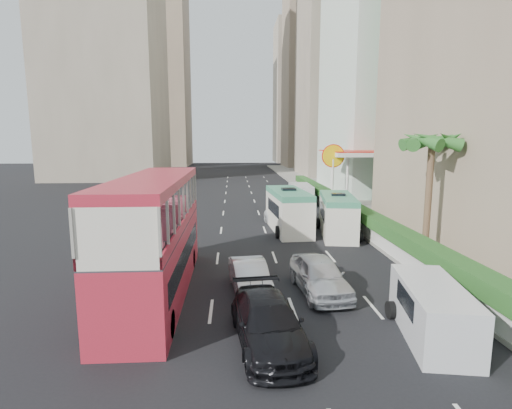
{
  "coord_description": "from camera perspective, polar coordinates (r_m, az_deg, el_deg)",
  "views": [
    {
      "loc": [
        -2.7,
        -16.67,
        6.56
      ],
      "look_at": [
        -1.5,
        4.0,
        3.2
      ],
      "focal_mm": 28.0,
      "sensor_mm": 36.0,
      "label": 1
    }
  ],
  "objects": [
    {
      "name": "panel_van_near",
      "position": [
        15.0,
        23.87,
        -13.76
      ],
      "size": [
        2.54,
        4.74,
        1.8
      ],
      "primitive_type": "cube",
      "rotation": [
        0.0,
        0.0,
        -0.17
      ],
      "color": "silver",
      "rests_on": "ground"
    },
    {
      "name": "tower_left_b",
      "position": [
        109.64,
        -14.1,
        17.57
      ],
      "size": [
        16.0,
        16.0,
        46.0
      ],
      "primitive_type": "cube",
      "color": "tan",
      "rests_on": "ground"
    },
    {
      "name": "minibus_far",
      "position": [
        28.27,
        11.56,
        -1.52
      ],
      "size": [
        2.99,
        6.49,
        2.77
      ],
      "primitive_type": "cube",
      "rotation": [
        0.0,
        0.0,
        -0.15
      ],
      "color": "silver",
      "rests_on": "ground"
    },
    {
      "name": "shell_station",
      "position": [
        41.82,
        14.4,
        3.7
      ],
      "size": [
        6.5,
        8.0,
        5.5
      ],
      "primitive_type": "cube",
      "color": "silver",
      "rests_on": "ground"
    },
    {
      "name": "ground_plane",
      "position": [
        18.11,
        5.6,
        -12.06
      ],
      "size": [
        200.0,
        200.0,
        0.0
      ],
      "primitive_type": "plane",
      "color": "black",
      "rests_on": "ground"
    },
    {
      "name": "kerb_wall",
      "position": [
        32.47,
        12.65,
        -1.45
      ],
      "size": [
        0.3,
        44.0,
        1.0
      ],
      "primitive_type": "cube",
      "color": "silver",
      "rests_on": "sidewalk"
    },
    {
      "name": "tower_mid",
      "position": [
        79.65,
        12.81,
        22.38
      ],
      "size": [
        16.0,
        16.0,
        50.0
      ],
      "primitive_type": "cube",
      "color": "tan",
      "rests_on": "ground"
    },
    {
      "name": "minibus_near",
      "position": [
        29.07,
        4.64,
        -0.87
      ],
      "size": [
        2.72,
        6.84,
        2.97
      ],
      "primitive_type": "cube",
      "rotation": [
        0.0,
        0.0,
        0.07
      ],
      "color": "silver",
      "rests_on": "ground"
    },
    {
      "name": "sidewalk",
      "position": [
        43.76,
        12.22,
        0.5
      ],
      "size": [
        6.0,
        120.0,
        0.18
      ],
      "primitive_type": "cube",
      "color": "#99968C",
      "rests_on": "ground"
    },
    {
      "name": "hedge",
      "position": [
        32.33,
        12.7,
        0.04
      ],
      "size": [
        1.1,
        44.0,
        0.7
      ],
      "primitive_type": "cube",
      "color": "#2D6626",
      "rests_on": "kerb_wall"
    },
    {
      "name": "car_black",
      "position": [
        13.74,
        1.77,
        -19.29
      ],
      "size": [
        2.62,
        5.28,
        1.48
      ],
      "primitive_type": "imported",
      "rotation": [
        0.0,
        0.0,
        0.11
      ],
      "color": "black",
      "rests_on": "ground"
    },
    {
      "name": "palm_tree",
      "position": [
        23.4,
        23.38,
        0.65
      ],
      "size": [
        0.36,
        0.36,
        6.4
      ],
      "primitive_type": "cylinder",
      "color": "brown",
      "rests_on": "sidewalk"
    },
    {
      "name": "tower_far_a",
      "position": [
        101.79,
        8.27,
        17.84
      ],
      "size": [
        14.0,
        14.0,
        44.0
      ],
      "primitive_type": "cube",
      "color": "tan",
      "rests_on": "ground"
    },
    {
      "name": "van_asset",
      "position": [
        30.69,
        4.1,
        -3.15
      ],
      "size": [
        3.03,
        5.14,
        1.34
      ],
      "primitive_type": "imported",
      "rotation": [
        0.0,
        0.0,
        0.17
      ],
      "color": "silver",
      "rests_on": "ground"
    },
    {
      "name": "tower_far_b",
      "position": [
        123.0,
        6.13,
        15.43
      ],
      "size": [
        14.0,
        14.0,
        40.0
      ],
      "primitive_type": "cube",
      "color": "tan",
      "rests_on": "ground"
    },
    {
      "name": "car_silver_lane_a",
      "position": [
        17.88,
        -0.9,
        -12.31
      ],
      "size": [
        1.93,
        4.28,
        1.36
      ],
      "primitive_type": "imported",
      "rotation": [
        0.0,
        0.0,
        0.12
      ],
      "color": "silver",
      "rests_on": "ground"
    },
    {
      "name": "panel_van_far",
      "position": [
        41.36,
        6.41,
        1.45
      ],
      "size": [
        2.2,
        5.13,
        2.02
      ],
      "primitive_type": "cube",
      "rotation": [
        0.0,
        0.0,
        -0.03
      ],
      "color": "silver",
      "rests_on": "ground"
    },
    {
      "name": "car_silver_lane_b",
      "position": [
        17.96,
        8.99,
        -12.32
      ],
      "size": [
        2.32,
        4.78,
        1.57
      ],
      "primitive_type": "imported",
      "rotation": [
        0.0,
        0.0,
        0.1
      ],
      "color": "silver",
      "rests_on": "ground"
    },
    {
      "name": "tower_left_a",
      "position": [
        77.25,
        -20.98,
        23.21
      ],
      "size": [
        18.0,
        18.0,
        52.0
      ],
      "primitive_type": "cube",
      "color": "tan",
      "rests_on": "ground"
    },
    {
      "name": "double_decker_bus",
      "position": [
        17.46,
        -14.16,
        -4.41
      ],
      "size": [
        2.5,
        11.0,
        5.06
      ],
      "primitive_type": "cube",
      "color": "#BB2437",
      "rests_on": "ground"
    }
  ]
}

